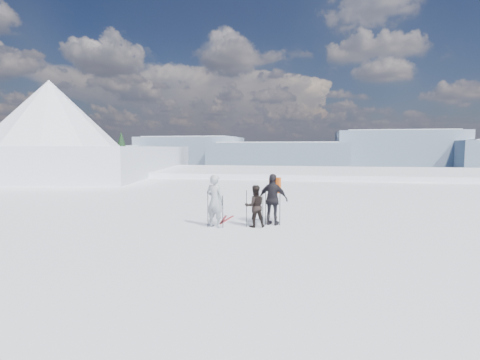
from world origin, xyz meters
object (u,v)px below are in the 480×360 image
(skier_grey, at_px, (215,201))
(skier_dark, at_px, (255,206))
(skis_loose, at_px, (225,220))
(skier_pack, at_px, (273,199))

(skier_grey, relative_size, skier_dark, 1.26)
(skier_grey, xyz_separation_m, skis_loose, (0.06, 1.38, -0.96))
(skier_dark, bearing_deg, skier_grey, -10.27)
(skier_dark, relative_size, skis_loose, 0.91)
(skis_loose, bearing_deg, skier_grey, -92.35)
(skier_dark, distance_m, skier_pack, 0.81)
(skier_grey, xyz_separation_m, skier_dark, (1.44, 0.30, -0.20))
(skier_grey, height_order, skis_loose, skier_grey)
(skier_dark, xyz_separation_m, skier_pack, (0.61, 0.50, 0.19))
(skier_pack, xyz_separation_m, skis_loose, (-1.99, 0.59, -0.95))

